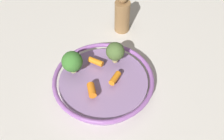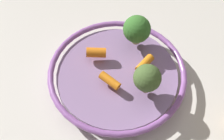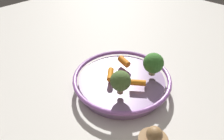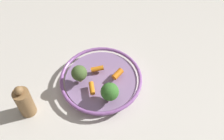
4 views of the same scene
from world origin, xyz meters
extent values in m
plane|color=beige|center=(0.00, 0.00, 0.00)|extent=(1.88, 1.88, 0.00)
cylinder|color=#8E709E|center=(0.00, 0.00, 0.02)|extent=(0.25, 0.25, 0.03)
torus|color=#9259A5|center=(0.00, 0.00, 0.04)|extent=(0.29, 0.29, 0.01)
cylinder|color=orange|center=(-0.05, -0.03, 0.05)|extent=(0.03, 0.05, 0.02)
cylinder|color=orange|center=(0.03, -0.02, 0.05)|extent=(0.05, 0.04, 0.02)
cylinder|color=orange|center=(0.00, 0.06, 0.05)|extent=(0.04, 0.04, 0.02)
cylinder|color=#9BA666|center=(-0.07, 0.06, 0.05)|extent=(0.02, 0.02, 0.01)
sphere|color=#37712B|center=(-0.07, 0.06, 0.08)|extent=(0.06, 0.06, 0.06)
cylinder|color=tan|center=(0.06, 0.04, 0.05)|extent=(0.02, 0.02, 0.02)
sphere|color=#486330|center=(0.06, 0.04, 0.08)|extent=(0.05, 0.05, 0.05)
cylinder|color=olive|center=(0.15, 0.21, 0.06)|extent=(0.05, 0.05, 0.11)
sphere|color=olive|center=(0.15, 0.21, 0.13)|extent=(0.03, 0.03, 0.03)
camera|label=1|loc=(-0.16, -0.44, 0.62)|focal=42.57mm
camera|label=2|loc=(0.35, -0.08, 0.56)|focal=49.90mm
camera|label=3|loc=(0.35, 0.31, 0.42)|focal=32.80mm
camera|label=4|loc=(-0.30, 0.44, 0.80)|focal=42.88mm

